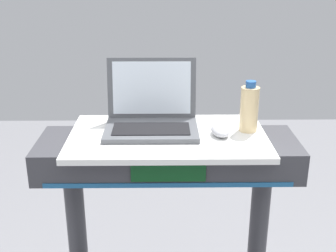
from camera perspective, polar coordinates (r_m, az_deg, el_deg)
name	(u,v)px	position (r m, az deg, el deg)	size (l,w,h in m)	color
desk_board	(168,137)	(1.52, -0.02, -1.45)	(0.68, 0.40, 0.02)	white
laptop	(151,115)	(1.56, -2.14, 1.37)	(0.32, 0.25, 0.23)	#515459
computer_mouse	(220,131)	(1.51, 6.74, -0.60)	(0.06, 0.10, 0.03)	#B2B2B7
water_bottle	(249,108)	(1.55, 10.43, 2.27)	(0.06, 0.06, 0.18)	beige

